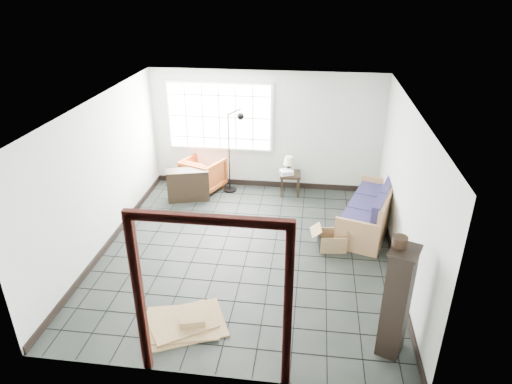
# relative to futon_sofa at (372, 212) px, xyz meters

# --- Properties ---
(ground) EXTENTS (5.50, 5.50, 0.00)m
(ground) POSITION_rel_futon_sofa_xyz_m (-2.21, -1.14, -0.33)
(ground) COLOR black
(ground) RESTS_ON ground
(room_shell) EXTENTS (5.02, 5.52, 2.61)m
(room_shell) POSITION_rel_futon_sofa_xyz_m (-2.21, -1.12, 1.35)
(room_shell) COLOR silver
(room_shell) RESTS_ON ground
(window_panel) EXTENTS (2.32, 0.08, 1.52)m
(window_panel) POSITION_rel_futon_sofa_xyz_m (-3.21, 1.56, 1.27)
(window_panel) COLOR silver
(window_panel) RESTS_ON ground
(doorway_trim) EXTENTS (1.80, 0.08, 2.20)m
(doorway_trim) POSITION_rel_futon_sofa_xyz_m (-2.21, -3.84, 1.05)
(doorway_trim) COLOR #37100C
(doorway_trim) RESTS_ON ground
(futon_sofa) EXTENTS (1.35, 2.18, 0.91)m
(futon_sofa) POSITION_rel_futon_sofa_xyz_m (0.00, 0.00, 0.00)
(futon_sofa) COLOR #B0784F
(futon_sofa) RESTS_ON ground
(armchair) EXTENTS (1.01, 0.98, 0.81)m
(armchair) POSITION_rel_futon_sofa_xyz_m (-3.56, 1.26, 0.08)
(armchair) COLOR maroon
(armchair) RESTS_ON ground
(side_table) EXTENTS (0.48, 0.48, 0.49)m
(side_table) POSITION_rel_futon_sofa_xyz_m (-1.63, 1.26, 0.08)
(side_table) COLOR black
(side_table) RESTS_ON ground
(table_lamp) EXTENTS (0.25, 0.25, 0.36)m
(table_lamp) POSITION_rel_futon_sofa_xyz_m (-1.68, 1.33, 0.41)
(table_lamp) COLOR black
(table_lamp) RESTS_ON side_table
(projector) EXTENTS (0.33, 0.29, 0.10)m
(projector) POSITION_rel_futon_sofa_xyz_m (-1.71, 1.19, 0.21)
(projector) COLOR silver
(projector) RESTS_ON side_table
(floor_lamp) EXTENTS (0.53, 0.33, 1.89)m
(floor_lamp) POSITION_rel_futon_sofa_xyz_m (-2.83, 1.21, 0.68)
(floor_lamp) COLOR black
(floor_lamp) RESTS_ON ground
(console_shelf) EXTENTS (0.93, 0.56, 0.68)m
(console_shelf) POSITION_rel_futon_sofa_xyz_m (-3.76, 0.71, 0.01)
(console_shelf) COLOR black
(console_shelf) RESTS_ON ground
(tall_shelf) EXTENTS (0.46, 0.51, 1.53)m
(tall_shelf) POSITION_rel_futon_sofa_xyz_m (-0.06, -3.16, 0.45)
(tall_shelf) COLOR black
(tall_shelf) RESTS_ON ground
(pot) EXTENTS (0.22, 0.22, 0.13)m
(pot) POSITION_rel_futon_sofa_xyz_m (-0.13, -3.11, 1.27)
(pot) COLOR black
(pot) RESTS_ON tall_shelf
(open_box) EXTENTS (0.80, 0.46, 0.43)m
(open_box) POSITION_rel_futon_sofa_xyz_m (-0.76, -0.84, -0.17)
(open_box) COLOR brown
(open_box) RESTS_ON ground
(cardboard_pile) EXTENTS (1.39, 1.22, 0.17)m
(cardboard_pile) POSITION_rel_futon_sofa_xyz_m (-2.82, -3.08, -0.28)
(cardboard_pile) COLOR brown
(cardboard_pile) RESTS_ON ground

